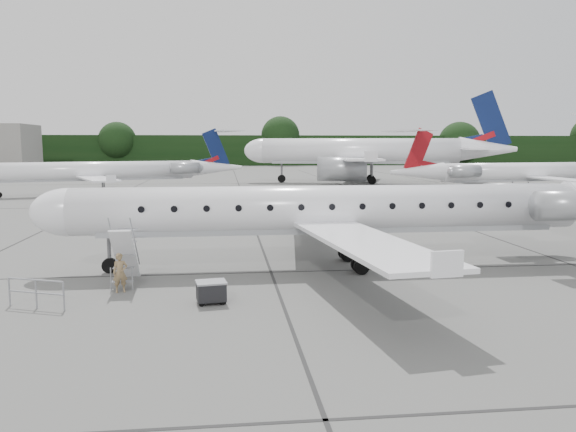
{
  "coord_description": "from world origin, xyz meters",
  "views": [
    {
      "loc": [
        -7.48,
        -21.71,
        5.6
      ],
      "look_at": [
        -4.57,
        3.94,
        2.3
      ],
      "focal_mm": 35.0,
      "sensor_mm": 36.0,
      "label": 1
    }
  ],
  "objects": [
    {
      "name": "ground",
      "position": [
        0.0,
        0.0,
        0.0
      ],
      "size": [
        320.0,
        320.0,
        0.0
      ],
      "primitive_type": "plane",
      "color": "#5E5E5B",
      "rests_on": "ground"
    },
    {
      "name": "treeline",
      "position": [
        0.0,
        130.0,
        4.0
      ],
      "size": [
        260.0,
        4.0,
        8.0
      ],
      "primitive_type": "cube",
      "color": "black",
      "rests_on": "ground"
    },
    {
      "name": "main_regional_jet",
      "position": [
        -2.7,
        3.17,
        3.75
      ],
      "size": [
        29.38,
        21.25,
        7.5
      ],
      "primitive_type": null,
      "rotation": [
        0.0,
        0.0,
        0.01
      ],
      "color": "white",
      "rests_on": "ground"
    },
    {
      "name": "airstair",
      "position": [
        -11.48,
        0.96,
        1.17
      ],
      "size": [
        0.86,
        2.12,
        2.35
      ],
      "primitive_type": null,
      "rotation": [
        0.0,
        0.0,
        0.01
      ],
      "color": "white",
      "rests_on": "ground"
    },
    {
      "name": "passenger",
      "position": [
        -11.47,
        -0.25,
        0.76
      ],
      "size": [
        0.63,
        0.5,
        1.51
      ],
      "primitive_type": "imported",
      "rotation": [
        0.0,
        0.0,
        0.27
      ],
      "color": "olive",
      "rests_on": "ground"
    },
    {
      "name": "safety_railing",
      "position": [
        -13.96,
        -2.12,
        0.5
      ],
      "size": [
        2.07,
        0.88,
        1.0
      ],
      "primitive_type": null,
      "rotation": [
        0.0,
        0.0,
        -0.38
      ],
      "color": "gray",
      "rests_on": "ground"
    },
    {
      "name": "baggage_cart",
      "position": [
        -8.0,
        -2.19,
        0.43
      ],
      "size": [
        1.1,
        0.95,
        0.86
      ],
      "primitive_type": null,
      "rotation": [
        0.0,
        0.0,
        0.15
      ],
      "color": "black",
      "rests_on": "ground"
    },
    {
      "name": "bg_narrowbody",
      "position": [
        11.96,
        58.11,
        6.45
      ],
      "size": [
        40.77,
        33.2,
        12.9
      ],
      "primitive_type": null,
      "rotation": [
        0.0,
        0.0,
        -0.22
      ],
      "color": "white",
      "rests_on": "ground"
    },
    {
      "name": "bg_regional_left",
      "position": [
        -21.93,
        42.47,
        3.7
      ],
      "size": [
        32.64,
        27.2,
        7.39
      ],
      "primitive_type": null,
      "rotation": [
        0.0,
        0.0,
        0.28
      ],
      "color": "white",
      "rests_on": "ground"
    },
    {
      "name": "bg_regional_right",
      "position": [
        25.98,
        36.98,
        3.59
      ],
      "size": [
        30.2,
        23.85,
        7.19
      ],
      "primitive_type": null,
      "rotation": [
        0.0,
        0.0,
        3.3
      ],
      "color": "white",
      "rests_on": "ground"
    }
  ]
}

